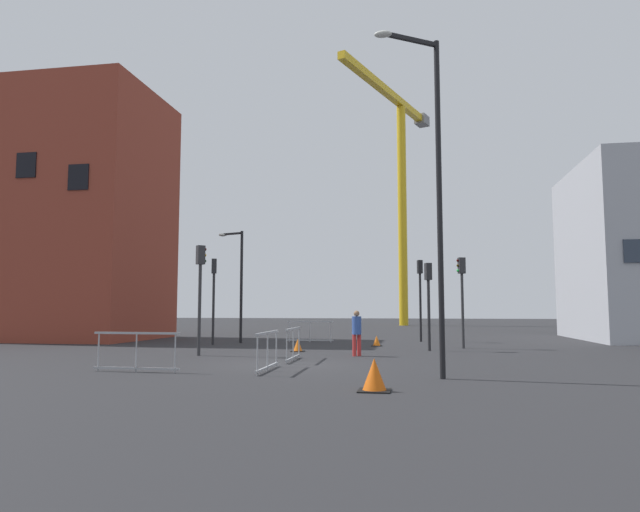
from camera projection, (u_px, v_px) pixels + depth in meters
name	position (u px, v px, depth m)	size (l,w,h in m)	color
ground	(292.00, 365.00, 17.27)	(160.00, 160.00, 0.00)	#28282B
brick_building	(71.00, 216.00, 32.16)	(9.75, 7.71, 13.96)	brown
construction_crane	(400.00, 169.00, 57.64)	(8.04, 19.32, 23.55)	gold
streetlamp_tall	(433.00, 178.00, 14.21)	(1.62, 1.06, 8.62)	black
streetlamp_short	(238.00, 275.00, 28.63)	(1.45, 0.57, 5.64)	black
traffic_light_corner	(462.00, 287.00, 24.58)	(0.39, 0.32, 3.93)	#2D2D30
traffic_light_far	(200.00, 281.00, 20.88)	(0.37, 0.37, 4.05)	#2D2D30
traffic_light_verge	(420.00, 287.00, 29.49)	(0.31, 0.39, 4.24)	black
traffic_light_median	(214.00, 287.00, 27.02)	(0.32, 0.39, 4.09)	#232326
traffic_light_near	(428.00, 291.00, 23.21)	(0.32, 0.39, 3.59)	#232326
pedestrian_walking	(357.00, 330.00, 20.50)	(0.34, 0.34, 1.64)	red
safety_barrier_right_run	(310.00, 331.00, 28.88)	(2.38, 0.18, 1.08)	#B2B5BA
safety_barrier_rear	(293.00, 344.00, 18.64)	(0.15, 2.46, 1.08)	gray
safety_barrier_front	(136.00, 351.00, 15.36)	(2.52, 0.11, 1.08)	#9EA0A5
safety_barrier_left_run	(268.00, 350.00, 15.63)	(0.13, 2.48, 1.08)	#9EA0A5
traffic_cone_on_verge	(298.00, 346.00, 22.58)	(0.50, 0.50, 0.51)	black
traffic_cone_by_barrier	(374.00, 376.00, 11.80)	(0.68, 0.68, 0.69)	black
traffic_cone_orange	(377.00, 341.00, 25.85)	(0.47, 0.47, 0.48)	black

